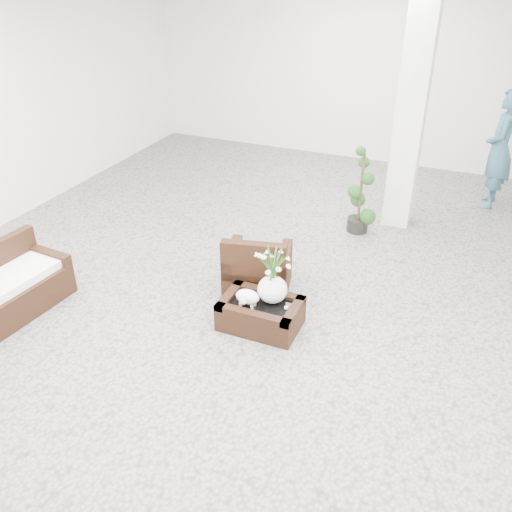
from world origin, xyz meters
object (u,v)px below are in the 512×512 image
at_px(coffee_table, 261,315).
at_px(armchair, 258,261).
at_px(loveseat, 5,285).
at_px(topiary, 361,191).

bearing_deg(coffee_table, armchair, 115.22).
distance_m(coffee_table, armchair, 0.83).
bearing_deg(armchair, loveseat, 19.63).
distance_m(coffee_table, loveseat, 3.02).
relative_size(armchair, topiary, 0.63).
bearing_deg(armchair, coffee_table, 101.82).
xyz_separation_m(coffee_table, topiary, (0.44, 2.82, 0.51)).
bearing_deg(topiary, loveseat, -131.29).
distance_m(armchair, loveseat, 3.02).
xyz_separation_m(loveseat, topiary, (3.30, 3.76, 0.28)).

